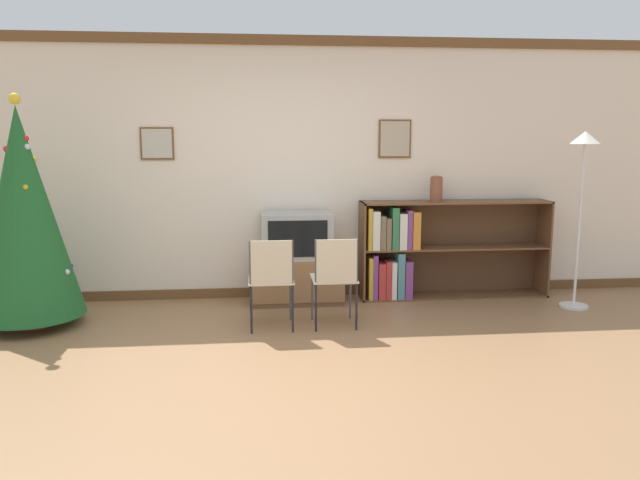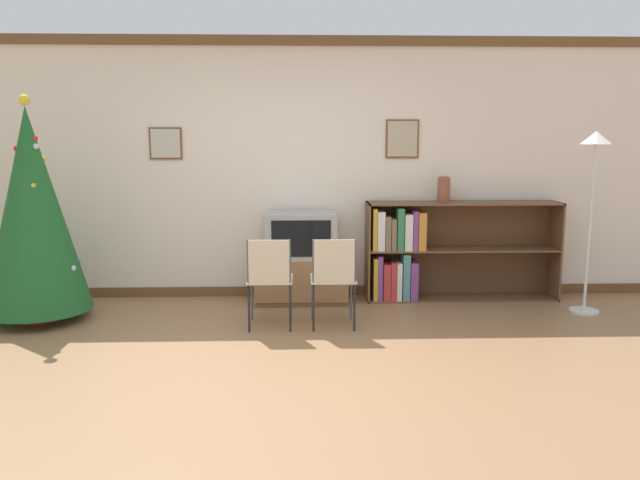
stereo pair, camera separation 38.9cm
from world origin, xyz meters
name	(u,v)px [view 2 (the right image)]	position (x,y,z in m)	size (l,w,h in m)	color
ground_plane	(282,369)	(0.00, 0.00, 0.00)	(24.00, 24.00, 0.00)	#936B47
wall_back	(286,169)	(0.00, 2.19, 1.35)	(8.91, 0.11, 2.70)	silver
christmas_tree	(33,211)	(-2.29, 1.33, 1.03)	(0.95, 0.95, 2.06)	maroon
tv_console	(301,279)	(0.15, 1.88, 0.24)	(0.94, 0.48, 0.47)	brown
television	(301,235)	(0.15, 1.88, 0.70)	(0.71, 0.47, 0.46)	#9E9E99
folding_chair_left	(270,277)	(-0.13, 0.98, 0.47)	(0.40, 0.40, 0.82)	beige
folding_chair_right	(333,276)	(0.43, 0.98, 0.47)	(0.40, 0.40, 0.82)	beige
bookshelf	(427,251)	(1.46, 1.95, 0.51)	(2.00, 0.36, 1.02)	brown
vase	(444,189)	(1.62, 1.97, 1.16)	(0.13, 0.13, 0.26)	brown
standing_lamp	(594,175)	(2.90, 1.40, 1.34)	(0.28, 0.28, 1.74)	silver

